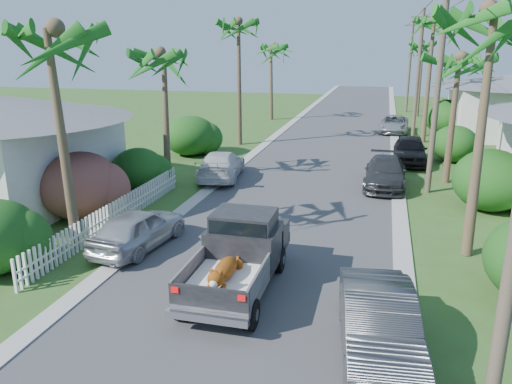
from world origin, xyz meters
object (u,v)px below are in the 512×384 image
(parked_car_rm, at_px, (385,173))
(parked_car_ln, at_px, (138,229))
(parked_car_lf, at_px, (221,165))
(utility_pole_b, at_px, (437,91))
(parked_car_rn, at_px, (379,325))
(palm_l_a, at_px, (50,30))
(parked_car_rf, at_px, (410,150))
(parked_car_rd, at_px, (394,124))
(palm_l_b, at_px, (163,53))
(utility_pole_d, at_px, (410,65))
(palm_r_d, at_px, (423,43))
(palm_l_c, at_px, (238,22))
(utility_pole_c, at_px, (418,73))
(palm_l_d, at_px, (271,46))
(palm_r_a, at_px, (496,12))
(pickup_truck, at_px, (241,251))
(palm_r_c, at_px, (434,20))
(palm_r_b, at_px, (459,58))

(parked_car_rm, xyz_separation_m, parked_car_ln, (-7.88, -9.78, -0.00))
(parked_car_lf, relative_size, utility_pole_b, 0.53)
(parked_car_rn, height_order, palm_l_a, palm_l_a)
(parked_car_ln, bearing_deg, parked_car_rn, 159.12)
(parked_car_rf, bearing_deg, parked_car_rm, -102.77)
(parked_car_rd, distance_m, palm_l_b, 21.53)
(parked_car_rm, xyz_separation_m, utility_pole_d, (1.93, 29.52, 3.92))
(palm_l_a, xyz_separation_m, palm_r_d, (12.70, 37.00, -0.20))
(palm_l_c, height_order, utility_pole_c, palm_l_c)
(parked_car_ln, bearing_deg, parked_car_rd, -100.71)
(parked_car_lf, relative_size, palm_r_d, 0.59)
(palm_r_d, height_order, utility_pole_c, utility_pole_c)
(palm_l_c, relative_size, utility_pole_b, 1.02)
(palm_l_d, xyz_separation_m, utility_pole_c, (12.10, -6.00, -1.84))
(parked_car_ln, bearing_deg, palm_l_a, 26.76)
(palm_r_a, bearing_deg, pickup_truck, -148.72)
(parked_car_rm, xyz_separation_m, palm_r_a, (2.63, -7.48, 6.74))
(parked_car_rf, bearing_deg, palm_l_b, -148.66)
(pickup_truck, xyz_separation_m, parked_car_ln, (-4.02, 1.65, -0.33))
(parked_car_rm, xyz_separation_m, utility_pole_c, (1.93, 14.52, 3.92))
(parked_car_rf, distance_m, utility_pole_b, 7.07)
(palm_l_b, bearing_deg, utility_pole_c, 52.22)
(utility_pole_c, bearing_deg, utility_pole_b, -90.00)
(parked_car_rf, height_order, palm_l_c, palm_l_c)
(parked_car_rf, bearing_deg, palm_r_d, 86.92)
(palm_r_c, bearing_deg, palm_r_b, -87.92)
(palm_l_b, bearing_deg, parked_car_rm, 8.06)
(parked_car_ln, xyz_separation_m, palm_l_c, (-1.79, 18.30, 7.24))
(pickup_truck, xyz_separation_m, palm_r_d, (6.69, 37.94, 5.73))
(parked_car_rn, height_order, palm_r_c, palm_r_c)
(palm_l_c, xyz_separation_m, utility_pole_c, (11.60, 6.00, -3.31))
(parked_car_rn, relative_size, palm_l_a, 0.54)
(parked_car_rd, xyz_separation_m, parked_car_ln, (-8.45, -25.94, 0.03))
(parked_car_rd, bearing_deg, palm_r_d, 79.94)
(parked_car_ln, distance_m, utility_pole_c, 26.49)
(palm_l_a, relative_size, palm_l_d, 1.06)
(palm_l_a, bearing_deg, utility_pole_b, 40.28)
(palm_l_d, height_order, palm_r_b, palm_l_d)
(parked_car_rf, bearing_deg, parked_car_rd, 95.03)
(palm_l_c, bearing_deg, palm_r_d, 55.22)
(parked_car_rd, relative_size, parked_car_lf, 0.97)
(parked_car_rm, xyz_separation_m, parked_car_rd, (0.57, 16.16, -0.04))
(parked_car_rm, distance_m, parked_car_rd, 16.17)
(parked_car_rd, relative_size, palm_l_a, 0.56)
(palm_r_a, bearing_deg, parked_car_rm, 109.36)
(parked_car_rf, distance_m, palm_l_d, 19.80)
(palm_r_d, bearing_deg, parked_car_rd, -102.30)
(parked_car_ln, bearing_deg, palm_l_b, -65.31)
(palm_r_d, bearing_deg, palm_l_c, -124.78)
(palm_l_d, height_order, palm_r_d, palm_r_d)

